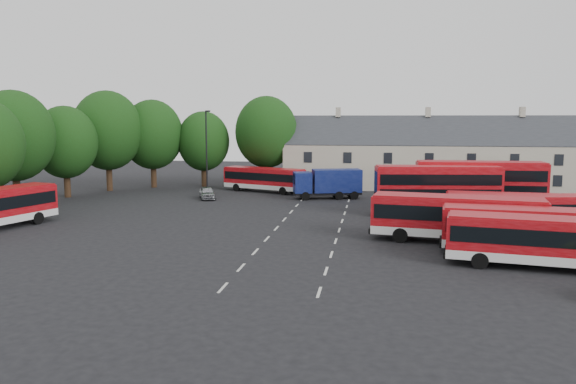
% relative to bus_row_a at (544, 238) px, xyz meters
% --- Properties ---
extents(ground, '(140.00, 140.00, 0.00)m').
position_rel_bus_row_a_xyz_m(ground, '(-17.38, 7.66, -1.83)').
color(ground, black).
rests_on(ground, ground).
extents(lane_markings, '(5.15, 33.80, 0.01)m').
position_rel_bus_row_a_xyz_m(lane_markings, '(-14.88, 9.66, -1.82)').
color(lane_markings, beige).
rests_on(lane_markings, ground).
extents(treeline, '(29.92, 32.59, 12.01)m').
position_rel_bus_row_a_xyz_m(treeline, '(-38.12, 27.02, 4.85)').
color(treeline, black).
rests_on(treeline, ground).
extents(terrace_houses, '(35.70, 7.13, 10.06)m').
position_rel_bus_row_a_xyz_m(terrace_houses, '(-3.38, 37.66, 2.03)').
color(terrace_houses, beige).
rests_on(terrace_houses, ground).
extents(bus_row_a, '(11.02, 4.20, 3.04)m').
position_rel_bus_row_a_xyz_m(bus_row_a, '(0.00, 0.00, 0.00)').
color(bus_row_a, silver).
rests_on(bus_row_a, ground).
extents(bus_row_b, '(11.11, 3.71, 3.08)m').
position_rel_bus_row_a_xyz_m(bus_row_b, '(0.14, 3.07, 0.02)').
color(bus_row_b, silver).
rests_on(bus_row_b, ground).
extents(bus_row_c, '(11.94, 4.36, 3.30)m').
position_rel_bus_row_a_xyz_m(bus_row_c, '(-3.98, 6.49, 0.16)').
color(bus_row_c, silver).
rests_on(bus_row_c, ground).
extents(bus_row_d, '(10.58, 4.10, 2.92)m').
position_rel_bus_row_a_xyz_m(bus_row_d, '(1.60, 10.62, -0.07)').
color(bus_row_d, silver).
rests_on(bus_row_d, ground).
extents(bus_row_e, '(10.18, 3.00, 2.84)m').
position_rel_bus_row_a_xyz_m(bus_row_e, '(1.05, 12.09, -0.12)').
color(bus_row_e, silver).
rests_on(bus_row_e, ground).
extents(bus_dd_south, '(11.19, 3.77, 4.50)m').
position_rel_bus_row_a_xyz_m(bus_dd_south, '(-4.14, 17.67, 0.73)').
color(bus_dd_south, silver).
rests_on(bus_dd_south, ground).
extents(bus_dd_north, '(11.61, 2.86, 4.74)m').
position_rel_bus_row_a_xyz_m(bus_dd_north, '(-0.04, 20.22, 0.87)').
color(bus_dd_north, silver).
rests_on(bus_dd_north, ground).
extents(bus_north, '(10.29, 5.87, 2.87)m').
position_rel_bus_row_a_xyz_m(bus_north, '(-22.68, 31.35, -0.10)').
color(bus_north, silver).
rests_on(bus_north, ground).
extents(box_truck, '(7.63, 4.13, 3.19)m').
position_rel_bus_row_a_xyz_m(box_truck, '(-14.67, 26.97, -0.04)').
color(box_truck, black).
rests_on(box_truck, ground).
extents(silver_car, '(2.93, 4.23, 1.34)m').
position_rel_bus_row_a_xyz_m(silver_car, '(-27.66, 24.76, -1.16)').
color(silver_car, '#9C9EA3').
rests_on(silver_car, ground).
extents(lamppost, '(0.65, 0.45, 9.58)m').
position_rel_bus_row_a_xyz_m(lamppost, '(-28.56, 27.76, 3.29)').
color(lamppost, black).
rests_on(lamppost, ground).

